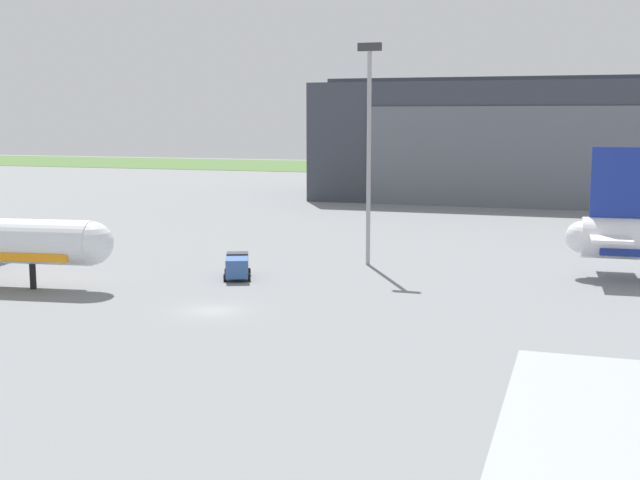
{
  "coord_description": "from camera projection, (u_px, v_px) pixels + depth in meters",
  "views": [
    {
      "loc": [
        27.45,
        -58.14,
        15.12
      ],
      "look_at": [
        4.02,
        15.08,
        3.68
      ],
      "focal_mm": 46.69,
      "sensor_mm": 36.0,
      "label": 1
    }
  ],
  "objects": [
    {
      "name": "ground_plane",
      "position": [
        213.0,
        311.0,
        65.27
      ],
      "size": [
        440.0,
        440.0,
        0.0
      ],
      "primitive_type": "plane",
      "color": "slate"
    },
    {
      "name": "fuel_bowser",
      "position": [
        237.0,
        266.0,
        78.2
      ],
      "size": [
        3.65,
        5.06,
        2.23
      ],
      "color": "#2D2D33",
      "rests_on": "ground_plane"
    },
    {
      "name": "maintenance_hangar",
      "position": [
        582.0,
        142.0,
        149.19
      ],
      "size": [
        93.25,
        33.34,
        22.22
      ],
      "color": "#383D47",
      "rests_on": "ground_plane"
    },
    {
      "name": "grass_field_strip",
      "position": [
        486.0,
        169.0,
        239.84
      ],
      "size": [
        440.0,
        56.0,
        0.08
      ],
      "primitive_type": "cube",
      "color": "#4B6C37",
      "rests_on": "ground_plane"
    },
    {
      "name": "apron_light_mast",
      "position": [
        369.0,
        139.0,
        83.78
      ],
      "size": [
        2.4,
        0.5,
        22.36
      ],
      "color": "#99999E",
      "rests_on": "ground_plane"
    }
  ]
}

